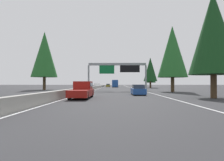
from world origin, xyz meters
TOP-DOWN VIEW (x-y plane):
  - ground_plane at (60.00, 0.00)m, footprint 320.00×320.00m
  - median_barrier at (80.00, 0.30)m, footprint 180.00×0.56m
  - shoulder_stripe_right at (70.00, -11.52)m, footprint 160.00×0.16m
  - shoulder_stripe_median at (70.00, -0.25)m, footprint 160.00×0.16m
  - sign_gantry_overhead at (35.91, -6.04)m, footprint 0.50×12.68m
  - pickup_near_right at (16.34, -1.88)m, footprint 5.60×2.00m
  - sedan_mid_center at (22.65, -8.78)m, footprint 4.40×1.80m
  - bus_distant_b at (78.63, -5.23)m, footprint 11.50×2.55m
  - sedan_far_center at (82.52, -1.96)m, footprint 4.40×1.80m
  - minivan_mid_left at (128.77, -5.42)m, footprint 5.00×1.95m
  - oncoming_near at (76.51, 2.73)m, footprint 5.60×2.00m
  - conifer_right_foreground at (16.68, -16.43)m, footprint 5.26×5.26m
  - conifer_right_near at (32.16, -16.55)m, footprint 5.65×5.65m
  - conifer_right_mid at (68.56, -19.01)m, footprint 3.87×3.87m
  - conifer_right_far at (64.07, -18.11)m, footprint 4.89×4.89m
  - conifer_left_near at (42.61, 12.51)m, footprint 6.49×6.49m

SIDE VIEW (x-z plane):
  - ground_plane at x=60.00m, z-range 0.00..0.00m
  - shoulder_stripe_right at x=70.00m, z-range 0.00..0.01m
  - shoulder_stripe_median at x=70.00m, z-range 0.00..0.01m
  - median_barrier at x=80.00m, z-range 0.00..0.90m
  - sedan_mid_center at x=22.65m, z-range -0.05..1.42m
  - sedan_far_center at x=82.52m, z-range -0.05..1.42m
  - pickup_near_right at x=16.34m, z-range -0.02..1.84m
  - oncoming_near at x=76.51m, z-range -0.02..1.84m
  - minivan_mid_left at x=128.77m, z-range 0.11..1.80m
  - bus_distant_b at x=78.63m, z-range 0.17..3.27m
  - sign_gantry_overhead at x=35.91m, z-range 1.78..7.81m
  - conifer_right_mid at x=68.56m, z-range 0.94..9.73m
  - conifer_right_far at x=64.07m, z-range 1.20..12.31m
  - conifer_right_foreground at x=16.68m, z-range 1.29..13.25m
  - conifer_right_near at x=32.16m, z-range 1.39..14.22m
  - conifer_left_near at x=42.61m, z-range 1.60..16.35m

